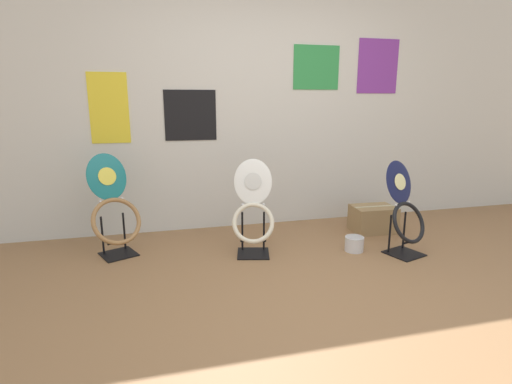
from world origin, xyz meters
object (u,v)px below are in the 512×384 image
(toilet_seat_display_white_plain, at_px, (253,212))
(paint_can, at_px, (354,243))
(toilet_seat_display_teal_sax, at_px, (114,211))
(storage_box, at_px, (373,219))
(toilet_seat_display_navy_moon, at_px, (405,212))

(toilet_seat_display_white_plain, relative_size, paint_can, 4.83)
(toilet_seat_display_teal_sax, height_order, storage_box, toilet_seat_display_teal_sax)
(toilet_seat_display_white_plain, xyz_separation_m, toilet_seat_display_teal_sax, (-1.19, 0.28, 0.02))
(toilet_seat_display_teal_sax, distance_m, toilet_seat_display_navy_moon, 2.56)
(toilet_seat_display_navy_moon, relative_size, paint_can, 4.80)
(toilet_seat_display_navy_moon, xyz_separation_m, storage_box, (0.07, 0.62, -0.25))
(toilet_seat_display_teal_sax, xyz_separation_m, paint_can, (2.09, -0.46, -0.33))
(toilet_seat_display_teal_sax, relative_size, toilet_seat_display_navy_moon, 1.08)
(toilet_seat_display_white_plain, height_order, toilet_seat_display_navy_moon, toilet_seat_display_white_plain)
(storage_box, bearing_deg, toilet_seat_display_teal_sax, -179.87)
(toilet_seat_display_white_plain, xyz_separation_m, storage_box, (1.36, 0.28, -0.25))
(toilet_seat_display_teal_sax, relative_size, storage_box, 2.01)
(toilet_seat_display_teal_sax, height_order, paint_can, toilet_seat_display_teal_sax)
(toilet_seat_display_navy_moon, height_order, storage_box, toilet_seat_display_navy_moon)
(toilet_seat_display_navy_moon, relative_size, storage_box, 1.86)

